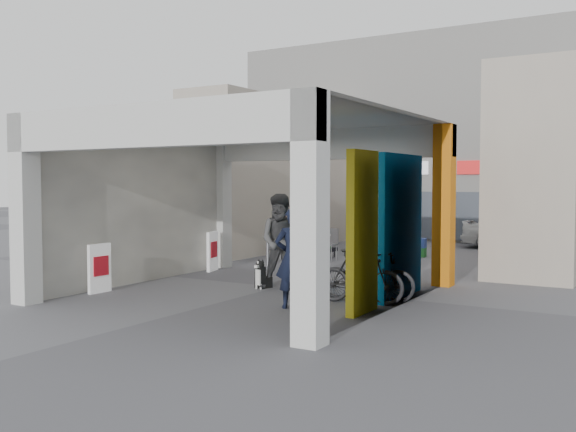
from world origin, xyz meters
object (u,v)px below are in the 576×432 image
Objects in this scene: man_back_turned at (282,242)px; bicycle_rear at (359,277)px; man_crates at (396,222)px; white_van at (521,230)px; man_elderly at (375,248)px; produce_stand at (316,247)px; bicycle_front at (367,276)px; border_collie at (262,277)px; man_with_dog at (293,258)px; cafe_set at (306,249)px.

man_back_turned reaches higher than bicycle_rear.
white_van is (3.75, 1.78, -0.24)m from man_crates.
man_elderly is 8.35m from man_crates.
man_elderly reaches higher than bicycle_rear.
bicycle_front is (4.23, -5.78, 0.17)m from produce_stand.
man_elderly is 0.44× the size of white_van.
man_elderly is 2.00m from bicycle_rear.
border_collie is 0.35× the size of man_with_dog.
cafe_set is 5.17m from man_back_turned.
man_elderly is at bearing 51.85° from border_collie.
man_back_turned is at bearing 73.12° from bicycle_front.
man_back_turned reaches higher than bicycle_front.
man_back_turned is 2.14m from bicycle_front.
man_back_turned is 9.27m from man_crates.
border_collie is 0.88m from man_back_turned.
cafe_set is at bearing 125.54° from border_collie.
bicycle_front is (0.84, 1.34, -0.43)m from man_with_dog.
man_back_turned is at bearing -66.30° from cafe_set.
produce_stand reaches higher than border_collie.
border_collie is 0.31× the size of man_back_turned.
man_crates reaches higher than bicycle_rear.
man_with_dog reaches higher than man_elderly.
cafe_set is 0.85× the size of man_crates.
border_collie is at bearing 70.77° from bicycle_rear.
white_van is (4.87, 5.48, 0.35)m from produce_stand.
man_elderly is 0.94× the size of man_crates.
man_with_dog is (3.39, -7.13, 0.60)m from produce_stand.
bicycle_rear reaches higher than border_collie.
man_crates is (1.02, 4.51, 0.57)m from cafe_set.
border_collie is 2.51m from bicycle_front.
bicycle_rear is 0.44× the size of white_van.
produce_stand is at bearing 26.83° from bicycle_rear.
border_collie is at bearing -95.26° from produce_stand.
man_back_turned is 1.20× the size of man_elderly.
bicycle_front is (0.51, -1.54, -0.36)m from man_elderly.
produce_stand is 3.90m from man_crates.
man_back_turned reaches higher than white_van.
produce_stand is 7.91m from man_with_dog.
man_back_turned is (0.44, 0.12, 0.76)m from border_collie.
man_elderly is (0.33, 2.88, -0.06)m from man_with_dog.
man_crates is 9.98m from bicycle_front.
bicycle_rear reaches higher than bicycle_front.
man_crates reaches higher than white_van.
cafe_set reaches higher than produce_stand.
cafe_set is at bearing -104.97° from produce_stand.
bicycle_front is at bearing -31.50° from man_back_turned.
man_with_dog is 0.99× the size of bicycle_front.
cafe_set is at bearing -97.81° from man_with_dog.
white_van is at bearing -12.70° from bicycle_front.
man_with_dog is (1.66, -1.49, 0.65)m from border_collie.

